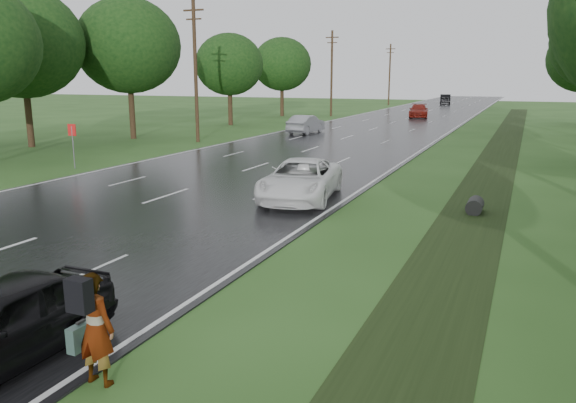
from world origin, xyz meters
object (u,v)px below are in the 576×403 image
at_px(road_sign, 72,137).
at_px(silver_sedan, 306,124).
at_px(pedestrian, 94,327).
at_px(white_pickup, 301,180).

bearing_deg(road_sign, silver_sedan, 78.75).
distance_m(pedestrian, white_pickup, 13.72).
relative_size(pedestrian, white_pickup, 0.33).
relative_size(white_pickup, silver_sedan, 1.19).
bearing_deg(road_sign, pedestrian, -45.61).
bearing_deg(white_pickup, pedestrian, -90.37).
xyz_separation_m(road_sign, white_pickup, (13.62, -2.45, -0.84)).
distance_m(white_pickup, silver_sedan, 25.97).
distance_m(road_sign, pedestrian, 22.42).
height_order(white_pickup, silver_sedan, white_pickup).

